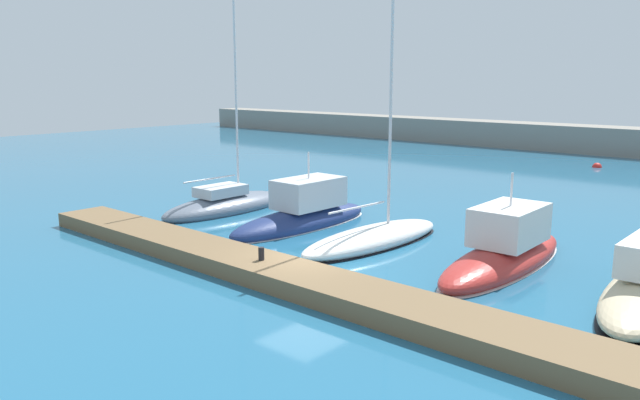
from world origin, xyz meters
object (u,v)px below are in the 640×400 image
Objects in this scene: sailboat_slate_nearest at (226,205)px; motorboat_red_fourth at (505,251)px; motorboat_navy_second at (304,214)px; sailboat_white_third at (373,238)px; mooring_buoy_red at (597,167)px; dock_bollard at (261,254)px.

sailboat_slate_nearest is 14.72m from motorboat_red_fourth.
motorboat_navy_second is at bearing 90.46° from motorboat_red_fourth.
motorboat_red_fourth is (5.24, 0.79, 0.29)m from sailboat_white_third.
mooring_buoy_red is at bearing -18.00° from sailboat_slate_nearest.
dock_bollard is (0.30, -34.61, 0.81)m from mooring_buoy_red.
sailboat_white_third is 1.43× the size of motorboat_red_fourth.
mooring_buoy_red is 1.56× the size of dock_bollard.
motorboat_navy_second is 4.29m from sailboat_white_third.
sailboat_slate_nearest is at bearing 90.47° from motorboat_red_fourth.
motorboat_navy_second reaches higher than motorboat_red_fourth.
dock_bollard is (-5.59, -6.58, 0.24)m from motorboat_red_fourth.
motorboat_navy_second is 7.38m from dock_bollard.
sailboat_white_third is 28.83m from mooring_buoy_red.
dock_bollard is at bearing -89.51° from mooring_buoy_red.
sailboat_white_third is (4.26, -0.47, -0.28)m from motorboat_navy_second.
sailboat_white_third reaches higher than sailboat_slate_nearest.
motorboat_red_fourth reaches higher than mooring_buoy_red.
mooring_buoy_red is (-0.64, 28.82, -0.28)m from sailboat_white_third.
mooring_buoy_red is (3.61, 28.36, -0.56)m from motorboat_navy_second.
sailboat_slate_nearest is 1.39× the size of motorboat_red_fourth.
dock_bollard is (-0.35, -5.79, 0.52)m from sailboat_white_third.
dock_bollard is at bearing -147.12° from motorboat_navy_second.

